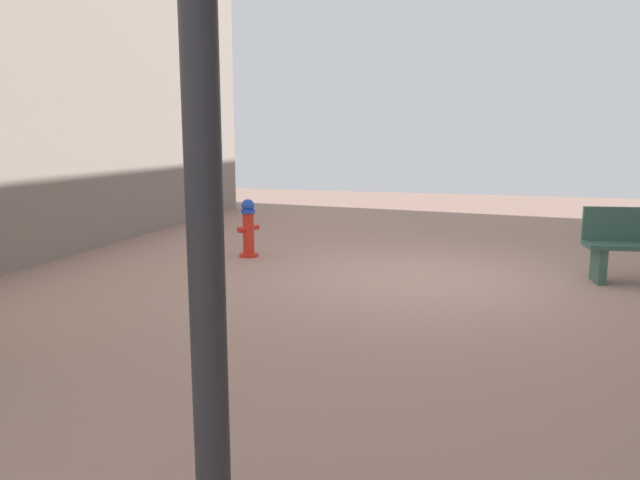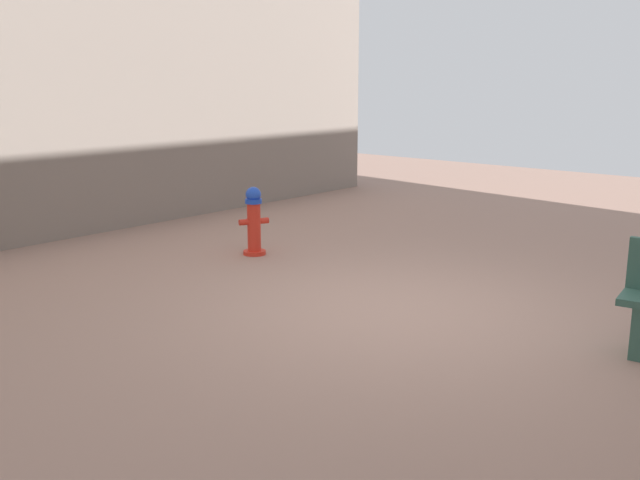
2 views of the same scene
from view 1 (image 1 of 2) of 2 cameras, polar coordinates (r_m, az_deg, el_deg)
ground_plane at (r=8.10m, az=10.42°, el=-3.57°), size 23.40×23.40×0.00m
fire_hydrant at (r=9.37m, az=-6.77°, el=1.13°), size 0.36×0.39×0.89m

